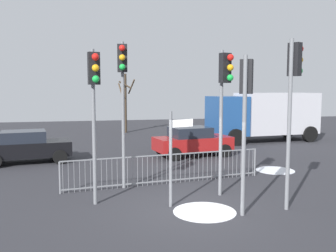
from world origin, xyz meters
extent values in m
plane|color=#2D2D33|center=(0.00, 0.00, 0.00)|extent=(60.00, 60.00, 0.00)
cylinder|color=slate|center=(2.64, -0.71, 2.36)|extent=(0.11, 0.11, 4.72)
cube|color=black|center=(2.79, -0.63, 4.17)|extent=(0.34, 0.39, 0.90)
sphere|color=red|center=(3.01, -0.51, 4.47)|extent=(0.20, 0.20, 0.20)
sphere|color=orange|center=(3.01, -0.51, 4.17)|extent=(0.20, 0.20, 0.20)
sphere|color=green|center=(3.01, -0.51, 3.87)|extent=(0.20, 0.20, 0.20)
cylinder|color=slate|center=(-2.58, 0.97, 2.24)|extent=(0.11, 0.11, 4.49)
cube|color=black|center=(-2.55, 0.81, 3.94)|extent=(0.35, 0.27, 0.90)
sphere|color=red|center=(-2.51, 0.56, 4.24)|extent=(0.20, 0.20, 0.20)
sphere|color=orange|center=(-2.51, 0.56, 3.94)|extent=(0.20, 0.20, 0.20)
sphere|color=green|center=(-2.51, 0.56, 3.64)|extent=(0.20, 0.20, 0.20)
cylinder|color=slate|center=(1.23, -0.89, 2.12)|extent=(0.11, 0.11, 4.24)
cube|color=black|center=(1.33, -0.75, 3.69)|extent=(0.39, 0.36, 0.90)
sphere|color=red|center=(1.47, -0.55, 3.99)|extent=(0.20, 0.20, 0.20)
sphere|color=orange|center=(1.47, -0.55, 3.69)|extent=(0.20, 0.20, 0.20)
sphere|color=green|center=(1.47, -0.55, 3.39)|extent=(0.20, 0.20, 0.20)
cylinder|color=slate|center=(-1.57, 2.58, 2.46)|extent=(0.11, 0.11, 4.91)
cube|color=black|center=(-1.59, 2.42, 4.36)|extent=(0.34, 0.26, 0.90)
sphere|color=red|center=(-1.62, 2.17, 4.66)|extent=(0.20, 0.20, 0.20)
sphere|color=orange|center=(-1.62, 2.17, 4.36)|extent=(0.20, 0.20, 0.20)
sphere|color=green|center=(-1.62, 2.17, 4.06)|extent=(0.20, 0.20, 0.20)
cylinder|color=slate|center=(1.33, 1.05, 2.28)|extent=(0.11, 0.11, 4.55)
cube|color=black|center=(1.37, 0.89, 4.00)|extent=(0.37, 0.30, 0.90)
sphere|color=red|center=(1.45, 0.65, 4.30)|extent=(0.20, 0.20, 0.20)
sphere|color=orange|center=(1.45, 0.65, 4.00)|extent=(0.20, 0.20, 0.20)
sphere|color=green|center=(1.45, 0.65, 3.70)|extent=(0.20, 0.20, 0.20)
cylinder|color=slate|center=(-0.48, 0.25, 1.37)|extent=(0.09, 0.09, 2.74)
cube|color=white|center=(-0.10, 0.37, 2.39)|extent=(0.68, 0.24, 0.22)
cube|color=slate|center=(-0.03, 2.77, 1.05)|extent=(7.24, 1.00, 0.04)
cube|color=slate|center=(-0.03, 2.77, 0.12)|extent=(7.24, 1.00, 0.04)
cylinder|color=slate|center=(-3.56, 2.30, 0.53)|extent=(0.02, 0.02, 1.05)
cylinder|color=slate|center=(-3.38, 2.33, 0.53)|extent=(0.02, 0.02, 1.05)
cylinder|color=slate|center=(-3.21, 2.35, 0.53)|extent=(0.02, 0.02, 1.05)
cylinder|color=slate|center=(-3.03, 2.37, 0.53)|extent=(0.02, 0.02, 1.05)
cylinder|color=slate|center=(-2.85, 2.40, 0.53)|extent=(0.02, 0.02, 1.05)
cylinder|color=slate|center=(-2.68, 2.42, 0.53)|extent=(0.02, 0.02, 1.05)
cylinder|color=slate|center=(-2.50, 2.44, 0.53)|extent=(0.02, 0.02, 1.05)
cylinder|color=slate|center=(-2.32, 2.47, 0.53)|extent=(0.02, 0.02, 1.05)
cylinder|color=slate|center=(-2.15, 2.49, 0.53)|extent=(0.02, 0.02, 1.05)
cylinder|color=slate|center=(-1.97, 2.51, 0.53)|extent=(0.02, 0.02, 1.05)
cylinder|color=slate|center=(-1.80, 2.54, 0.53)|extent=(0.02, 0.02, 1.05)
cylinder|color=slate|center=(-1.62, 2.56, 0.53)|extent=(0.02, 0.02, 1.05)
cylinder|color=slate|center=(-1.44, 2.58, 0.53)|extent=(0.02, 0.02, 1.05)
cylinder|color=slate|center=(-1.27, 2.61, 0.53)|extent=(0.02, 0.02, 1.05)
cylinder|color=slate|center=(-1.09, 2.63, 0.53)|extent=(0.02, 0.02, 1.05)
cylinder|color=slate|center=(-0.91, 2.65, 0.53)|extent=(0.02, 0.02, 1.05)
cylinder|color=slate|center=(-0.74, 2.68, 0.53)|extent=(0.02, 0.02, 1.05)
cylinder|color=slate|center=(-0.56, 2.70, 0.53)|extent=(0.02, 0.02, 1.05)
cylinder|color=slate|center=(-0.38, 2.72, 0.53)|extent=(0.02, 0.02, 1.05)
cylinder|color=slate|center=(-0.21, 2.75, 0.53)|extent=(0.02, 0.02, 1.05)
cylinder|color=slate|center=(-0.03, 2.77, 0.53)|extent=(0.02, 0.02, 1.05)
cylinder|color=slate|center=(0.14, 2.79, 0.53)|extent=(0.02, 0.02, 1.05)
cylinder|color=slate|center=(0.32, 2.82, 0.53)|extent=(0.02, 0.02, 1.05)
cylinder|color=slate|center=(0.50, 2.84, 0.53)|extent=(0.02, 0.02, 1.05)
cylinder|color=slate|center=(0.67, 2.86, 0.53)|extent=(0.02, 0.02, 1.05)
cylinder|color=slate|center=(0.85, 2.89, 0.53)|extent=(0.02, 0.02, 1.05)
cylinder|color=slate|center=(1.03, 2.91, 0.53)|extent=(0.02, 0.02, 1.05)
cylinder|color=slate|center=(1.20, 2.93, 0.53)|extent=(0.02, 0.02, 1.05)
cylinder|color=slate|center=(1.38, 2.96, 0.53)|extent=(0.02, 0.02, 1.05)
cylinder|color=slate|center=(1.56, 2.98, 0.53)|extent=(0.02, 0.02, 1.05)
cylinder|color=slate|center=(1.73, 3.00, 0.53)|extent=(0.02, 0.02, 1.05)
cylinder|color=slate|center=(1.91, 3.03, 0.53)|extent=(0.02, 0.02, 1.05)
cylinder|color=slate|center=(2.09, 3.05, 0.53)|extent=(0.02, 0.02, 1.05)
cylinder|color=slate|center=(2.26, 3.07, 0.53)|extent=(0.02, 0.02, 1.05)
cylinder|color=slate|center=(2.44, 3.10, 0.53)|extent=(0.02, 0.02, 1.05)
cylinder|color=slate|center=(2.61, 3.12, 0.53)|extent=(0.02, 0.02, 1.05)
cylinder|color=slate|center=(2.79, 3.14, 0.53)|extent=(0.02, 0.02, 1.05)
cylinder|color=slate|center=(2.97, 3.17, 0.53)|extent=(0.02, 0.02, 1.05)
cylinder|color=slate|center=(3.14, 3.19, 0.53)|extent=(0.02, 0.02, 1.05)
cylinder|color=slate|center=(3.32, 3.21, 0.53)|extent=(0.02, 0.02, 1.05)
cylinder|color=slate|center=(3.50, 3.24, 0.53)|extent=(0.02, 0.02, 1.05)
cylinder|color=slate|center=(-3.65, 2.29, 0.53)|extent=(0.06, 0.06, 1.05)
cylinder|color=slate|center=(3.58, 3.25, 0.53)|extent=(0.06, 0.06, 1.05)
cube|color=black|center=(-5.41, 7.90, 0.65)|extent=(4.01, 2.23, 0.65)
cube|color=#1E232D|center=(-5.56, 7.88, 1.20)|extent=(2.10, 1.76, 0.55)
cylinder|color=black|center=(-4.20, 8.94, 0.32)|extent=(0.67, 0.31, 0.64)
cylinder|color=black|center=(-3.95, 7.26, 0.32)|extent=(0.67, 0.31, 0.64)
cube|color=maroon|center=(2.43, 7.85, 0.65)|extent=(4.02, 2.27, 0.65)
cube|color=#1E232D|center=(2.29, 7.82, 1.20)|extent=(2.11, 1.78, 0.55)
cylinder|color=black|center=(3.64, 8.89, 0.32)|extent=(0.67, 0.32, 0.64)
cylinder|color=black|center=(3.90, 7.21, 0.32)|extent=(0.67, 0.32, 0.64)
cylinder|color=black|center=(0.97, 8.48, 0.32)|extent=(0.67, 0.32, 0.64)
cylinder|color=black|center=(1.23, 6.80, 0.32)|extent=(0.67, 0.32, 0.64)
cube|color=silver|center=(9.33, 12.06, 1.80)|extent=(5.18, 2.81, 2.60)
cube|color=navy|center=(5.80, 11.76, 1.70)|extent=(2.18, 2.46, 2.40)
cylinder|color=black|center=(5.90, 10.57, 0.50)|extent=(1.02, 0.38, 1.00)
cylinder|color=black|center=(5.70, 12.96, 0.50)|extent=(1.02, 0.38, 1.00)
cylinder|color=black|center=(11.13, 11.00, 0.50)|extent=(1.02, 0.38, 1.00)
cylinder|color=black|center=(10.93, 13.39, 0.50)|extent=(1.02, 0.38, 1.00)
cylinder|color=#473828|center=(0.19, 18.66, 2.25)|extent=(0.33, 0.33, 4.51)
cylinder|color=#473828|center=(0.18, 18.21, 3.67)|extent=(0.95, 0.13, 0.59)
cylinder|color=#473828|center=(-0.12, 18.55, 3.29)|extent=(0.36, 0.75, 1.02)
cylinder|color=#473828|center=(0.75, 18.81, 3.53)|extent=(0.43, 1.23, 1.13)
cylinder|color=white|center=(0.33, -0.41, 0.01)|extent=(1.74, 1.74, 0.01)
cylinder|color=white|center=(4.82, 3.89, 0.01)|extent=(1.57, 1.57, 0.01)
camera|label=1|loc=(-2.83, -9.85, 3.37)|focal=39.70mm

